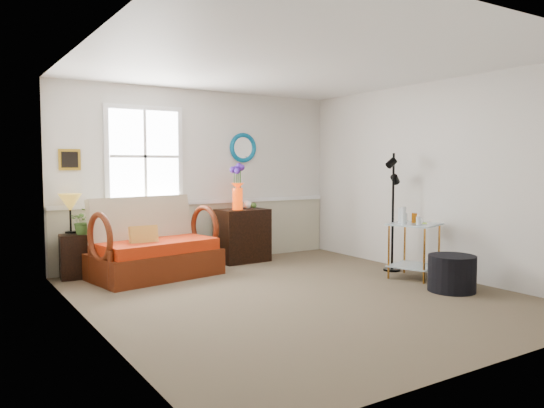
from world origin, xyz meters
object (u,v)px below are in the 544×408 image
cabinet (243,235)px  floor_lamp (393,212)px  side_table (414,251)px  ottoman (452,273)px  loveseat (155,238)px  lamp_stand (73,256)px

cabinet → floor_lamp: 2.29m
side_table → ottoman: side_table is taller
ottoman → side_table: bearing=77.3°
loveseat → ottoman: loveseat is taller
cabinet → floor_lamp: (1.42, -1.74, 0.42)m
floor_lamp → lamp_stand: bearing=157.9°
loveseat → floor_lamp: 3.26m
lamp_stand → side_table: side_table is taller
side_table → loveseat: bearing=146.3°
cabinet → side_table: 2.60m
lamp_stand → floor_lamp: floor_lamp is taller
side_table → cabinet: bearing=120.2°
cabinet → side_table: bearing=-62.0°
lamp_stand → side_table: size_ratio=0.80×
loveseat → cabinet: (1.52, 0.36, -0.12)m
cabinet → ottoman: 3.20m
cabinet → floor_lamp: size_ratio=0.49×
cabinet → ottoman: bearing=-71.3°
lamp_stand → floor_lamp: size_ratio=0.35×
cabinet → floor_lamp: floor_lamp is taller
lamp_stand → ottoman: lamp_stand is taller
lamp_stand → floor_lamp: bearing=-25.8°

